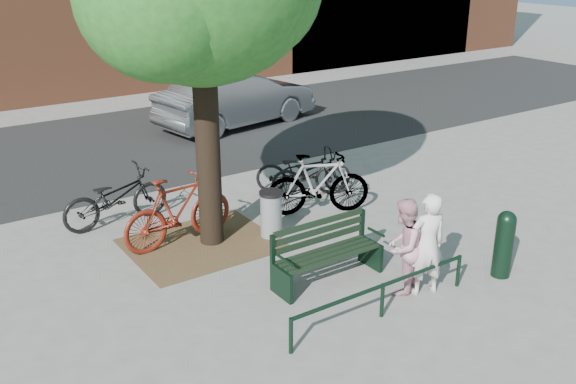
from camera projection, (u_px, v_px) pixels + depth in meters
ground at (328, 281)px, 9.69m from camera, size 90.00×90.00×0.00m
dirt_pit at (202, 244)px, 10.85m from camera, size 2.40×2.00×0.02m
road at (123, 145)px, 16.24m from camera, size 40.00×7.00×0.01m
park_bench at (325, 250)px, 9.57m from camera, size 1.74×0.54×0.97m
guard_railing at (383, 290)px, 8.61m from camera, size 3.06×0.06×0.51m
person_left at (427, 244)px, 9.10m from camera, size 0.64×0.51×1.54m
person_right at (403, 247)px, 9.16m from camera, size 0.85×0.77×1.43m
bollard at (504, 242)px, 9.64m from camera, size 0.29×0.29×1.07m
litter_bin at (271, 214)px, 11.02m from camera, size 0.41×0.41×0.84m
bicycle_a at (115, 197)px, 11.49m from camera, size 2.00×0.79×1.03m
bicycle_b at (178, 210)px, 10.68m from camera, size 2.07×0.76×1.22m
bicycle_c at (301, 171)px, 12.95m from camera, size 1.83×1.60×0.95m
bicycle_d at (318, 184)px, 11.93m from camera, size 2.01×1.30×1.18m
bicycle_e at (311, 173)px, 12.93m from camera, size 1.79×1.05×0.89m
parked_car at (237, 99)px, 17.77m from camera, size 4.87×2.40×1.53m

